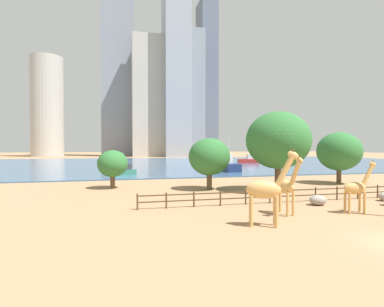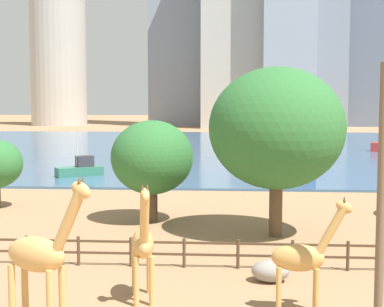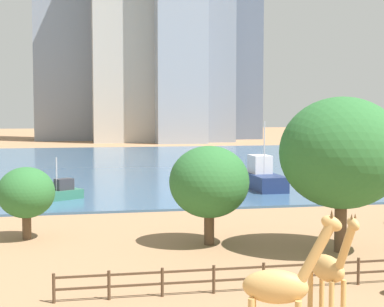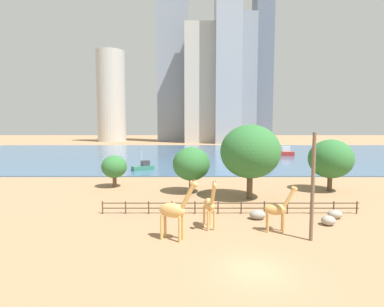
{
  "view_description": "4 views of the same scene",
  "coord_description": "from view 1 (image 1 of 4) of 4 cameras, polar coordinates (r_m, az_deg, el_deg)",
  "views": [
    {
      "loc": [
        -14.41,
        -12.35,
        5.09
      ],
      "look_at": [
        -1.26,
        41.51,
        3.83
      ],
      "focal_mm": 28.0,
      "sensor_mm": 36.0,
      "label": 1
    },
    {
      "loc": [
        0.9,
        -13.08,
        7.29
      ],
      "look_at": [
        -2.37,
        32.27,
        3.19
      ],
      "focal_mm": 55.0,
      "sensor_mm": 36.0,
      "label": 2
    },
    {
      "loc": [
        -11.91,
        -13.38,
        8.22
      ],
      "look_at": [
        -3.4,
        30.21,
        5.04
      ],
      "focal_mm": 55.0,
      "sensor_mm": 36.0,
      "label": 3
    },
    {
      "loc": [
        -3.9,
        -17.73,
        8.87
      ],
      "look_at": [
        -3.83,
        41.6,
        3.46
      ],
      "focal_mm": 28.0,
      "sensor_mm": 36.0,
      "label": 4
    }
  ],
  "objects": [
    {
      "name": "skyline_block_central",
      "position": [
        176.3,
        -25.88,
        7.99
      ],
      "size": [
        16.32,
        16.32,
        52.05
      ],
      "primitive_type": "cylinder",
      "color": "#B7B2A8",
      "rests_on": "ground"
    },
    {
      "name": "ground_plane",
      "position": [
        93.6,
        -4.84,
        -1.82
      ],
      "size": [
        400.0,
        400.0,
        0.0
      ],
      "primitive_type": "plane",
      "color": "#9E7551"
    },
    {
      "name": "giraffe_companion",
      "position": [
        23.49,
        17.36,
        -6.02
      ],
      "size": [
        1.19,
        2.95,
        4.52
      ],
      "rotation": [
        0.0,
        0.0,
        4.92
      ],
      "color": "tan",
      "rests_on": "ground"
    },
    {
      "name": "boulder_near_fence",
      "position": [
        28.53,
        22.85,
        -8.17
      ],
      "size": [
        1.53,
        1.18,
        0.88
      ],
      "primitive_type": "ellipsoid",
      "color": "gray",
      "rests_on": "ground"
    },
    {
      "name": "skyline_tower_short",
      "position": [
        160.82,
        -3.06,
        16.0
      ],
      "size": [
        12.94,
        15.76,
        91.79
      ],
      "primitive_type": "cube",
      "color": "#939EAD",
      "rests_on": "ground"
    },
    {
      "name": "giraffe_tall",
      "position": [
        19.8,
        14.01,
        -6.66
      ],
      "size": [
        3.34,
        1.79,
        5.0
      ],
      "rotation": [
        0.0,
        0.0,
        5.91
      ],
      "color": "tan",
      "rests_on": "ground"
    },
    {
      "name": "skyline_block_right",
      "position": [
        185.62,
        2.83,
        13.93
      ],
      "size": [
        9.81,
        15.88,
        91.35
      ],
      "primitive_type": "cube",
      "color": "slate",
      "rests_on": "ground"
    },
    {
      "name": "skyline_block_left",
      "position": [
        163.47,
        -0.07,
        11.27
      ],
      "size": [
        11.9,
        12.37,
        66.76
      ],
      "primitive_type": "cube",
      "color": "gray",
      "rests_on": "ground"
    },
    {
      "name": "giraffe_young",
      "position": [
        26.26,
        28.88,
        -5.77
      ],
      "size": [
        2.79,
        0.87,
        4.08
      ],
      "rotation": [
        0.0,
        0.0,
        6.2
      ],
      "color": "tan",
      "rests_on": "ground"
    },
    {
      "name": "skyline_tower_needle",
      "position": [
        179.92,
        -13.97,
        17.33
      ],
      "size": [
        17.44,
        14.41,
        109.8
      ],
      "primitive_type": "cube",
      "color": "gray",
      "rests_on": "ground"
    },
    {
      "name": "tree_right_tall",
      "position": [
        45.85,
        26.23,
        0.35
      ],
      "size": [
        5.89,
        5.89,
        7.1
      ],
      "color": "brown",
      "rests_on": "ground"
    },
    {
      "name": "tree_center_broad",
      "position": [
        35.36,
        16.08,
        2.42
      ],
      "size": [
        7.24,
        7.24,
        9.09
      ],
      "color": "brown",
      "rests_on": "ground"
    },
    {
      "name": "enclosure_fence",
      "position": [
        28.6,
        16.79,
        -7.45
      ],
      "size": [
        26.12,
        0.14,
        1.3
      ],
      "color": "#4C3826",
      "rests_on": "ground"
    },
    {
      "name": "tree_left_large",
      "position": [
        35.56,
        3.32,
        -0.64
      ],
      "size": [
        4.94,
        4.94,
        6.13
      ],
      "color": "brown",
      "rests_on": "ground"
    },
    {
      "name": "boat_tug",
      "position": [
        53.55,
        -12.77,
        -3.27
      ],
      "size": [
        4.49,
        3.61,
        3.89
      ],
      "rotation": [
        0.0,
        0.0,
        3.7
      ],
      "color": "#337259",
      "rests_on": "harbor_water"
    },
    {
      "name": "harbor_water",
      "position": [
        90.64,
        -4.55,
        -1.86
      ],
      "size": [
        180.0,
        86.0,
        0.2
      ],
      "primitive_type": "cube",
      "color": "#3D6084",
      "rests_on": "ground"
    },
    {
      "name": "boat_ferry",
      "position": [
        90.99,
        10.78,
        -1.23
      ],
      "size": [
        6.43,
        3.33,
        2.69
      ],
      "rotation": [
        0.0,
        0.0,
        2.95
      ],
      "color": "#B22D28",
      "rests_on": "harbor_water"
    },
    {
      "name": "boat_sailboat",
      "position": [
        61.12,
        6.7,
        -2.19
      ],
      "size": [
        2.99,
        7.9,
        7.06
      ],
      "rotation": [
        0.0,
        0.0,
        4.73
      ],
      "color": "navy",
      "rests_on": "harbor_water"
    },
    {
      "name": "skyline_tower_glass",
      "position": [
        159.15,
        -8.41,
        10.7
      ],
      "size": [
        16.07,
        9.86,
        62.25
      ],
      "primitive_type": "cube",
      "color": "#B7B2A8",
      "rests_on": "ground"
    },
    {
      "name": "tree_left_small",
      "position": [
        37.73,
        -14.9,
        -1.9
      ],
      "size": [
        3.65,
        3.65,
        4.68
      ],
      "color": "brown",
      "rests_on": "ground"
    }
  ]
}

